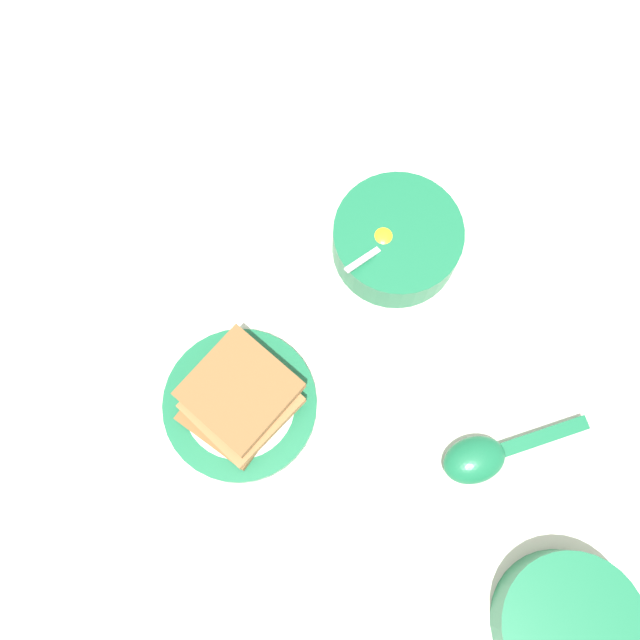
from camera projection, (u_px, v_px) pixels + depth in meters
name	position (u px, v px, depth m)	size (l,w,h in m)	color
ground_plane	(363.00, 460.00, 0.82)	(3.00, 3.00, 0.00)	silver
egg_bowl	(396.00, 240.00, 0.86)	(0.15, 0.15, 0.08)	#196B42
toast_plate	(240.00, 405.00, 0.83)	(0.17, 0.17, 0.02)	#196B42
toast_sandwich	(239.00, 400.00, 0.80)	(0.15, 0.15, 0.05)	brown
soup_spoon	(487.00, 456.00, 0.81)	(0.06, 0.17, 0.03)	#196B42
congee_bowl	(568.00, 625.00, 0.75)	(0.15, 0.15, 0.05)	#196B42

